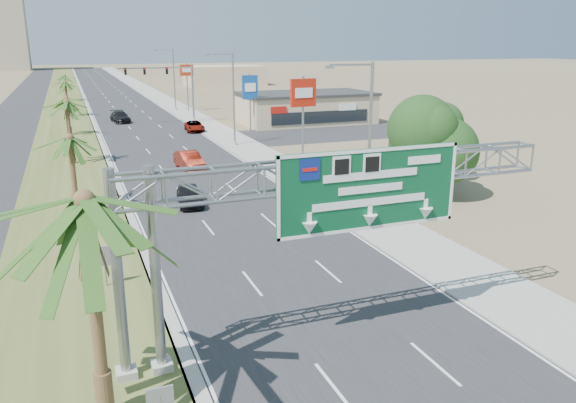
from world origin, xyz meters
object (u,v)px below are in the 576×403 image
at_px(signal_mast, 178,88).
at_px(pole_sign_red_far, 187,74).
at_px(pole_sign_blue, 250,89).
at_px(pole_sign_red_near, 303,98).
at_px(palm_near, 84,202).
at_px(store_building, 306,109).
at_px(car_mid_lane, 189,161).
at_px(car_far, 120,117).
at_px(car_right_lane, 194,126).
at_px(sign_gantry, 326,189).
at_px(car_left_lane, 190,195).

xyz_separation_m(signal_mast, pole_sign_red_far, (3.96, 13.46, 1.26)).
bearing_deg(pole_sign_blue, pole_sign_red_near, -96.17).
bearing_deg(palm_near, store_building, 61.72).
height_order(store_building, pole_sign_red_near, pole_sign_red_near).
relative_size(signal_mast, car_mid_lane, 2.09).
bearing_deg(store_building, car_far, 157.87).
bearing_deg(palm_near, car_mid_lane, 74.27).
bearing_deg(palm_near, car_far, 84.47).
bearing_deg(car_right_lane, pole_sign_blue, -14.00).
height_order(car_mid_lane, car_far, car_mid_lane).
bearing_deg(car_far, car_mid_lane, -91.05).
height_order(sign_gantry, car_right_lane, sign_gantry).
relative_size(car_mid_lane, car_far, 0.93).
xyz_separation_m(signal_mast, car_mid_lane, (-4.85, -30.17, -4.04)).
bearing_deg(car_far, pole_sign_blue, -50.32).
height_order(car_right_lane, pole_sign_red_near, pole_sign_red_near).
xyz_separation_m(signal_mast, store_building, (16.83, -5.97, -2.85)).
height_order(pole_sign_red_near, pole_sign_red_far, pole_sign_red_near).
relative_size(palm_near, pole_sign_red_near, 1.01).
bearing_deg(car_far, pole_sign_red_far, 32.78).
bearing_deg(car_right_lane, pole_sign_red_near, -75.78).
distance_m(store_building, car_right_lane, 16.73).
bearing_deg(store_building, sign_gantry, -112.36).
bearing_deg(palm_near, sign_gantry, 13.32).
xyz_separation_m(sign_gantry, pole_sign_red_near, (10.84, 27.99, 0.38)).
relative_size(store_building, car_right_lane, 3.80).
distance_m(car_far, pole_sign_red_near, 40.46).
relative_size(palm_near, car_left_lane, 1.98).
height_order(signal_mast, car_far, signal_mast).
relative_size(sign_gantry, car_left_lane, 3.97).
bearing_deg(car_right_lane, car_mid_lane, -98.49).
height_order(store_building, car_left_lane, store_building).
distance_m(car_left_lane, pole_sign_blue, 34.49).
distance_m(signal_mast, pole_sign_red_far, 14.08).
height_order(store_building, pole_sign_blue, pole_sign_blue).
height_order(signal_mast, car_left_lane, signal_mast).
distance_m(store_building, car_far, 26.60).
xyz_separation_m(signal_mast, car_left_lane, (-7.17, -41.61, -4.13)).
xyz_separation_m(pole_sign_red_near, pole_sign_blue, (2.54, 23.49, -1.13)).
distance_m(car_left_lane, car_right_lane, 34.19).
distance_m(car_mid_lane, pole_sign_blue, 23.41).
bearing_deg(car_left_lane, pole_sign_red_near, 38.61).
distance_m(car_left_lane, pole_sign_red_near, 15.12).
distance_m(sign_gantry, pole_sign_blue, 53.19).
xyz_separation_m(palm_near, store_building, (31.20, 58.00, -4.93)).
bearing_deg(pole_sign_blue, car_mid_lane, -121.48).
distance_m(car_far, pole_sign_blue, 21.38).
height_order(sign_gantry, car_mid_lane, sign_gantry).
xyz_separation_m(palm_near, car_right_lane, (14.68, 55.73, -6.27)).
relative_size(signal_mast, car_right_lane, 2.17).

